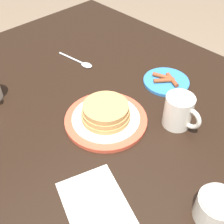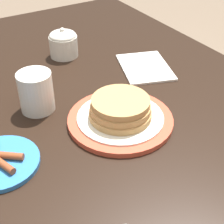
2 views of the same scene
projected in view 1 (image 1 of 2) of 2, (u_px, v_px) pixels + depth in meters
dining_table at (126, 141)px, 0.89m from camera, size 1.48×1.00×0.74m
pancake_plate at (106, 116)px, 0.79m from camera, size 0.24×0.24×0.06m
side_plate_bacon at (166, 81)px, 0.93m from camera, size 0.15×0.15×0.02m
coffee_mug at (179, 111)px, 0.77m from camera, size 0.11×0.08×0.10m
sugar_bowl at (217, 206)px, 0.57m from camera, size 0.08×0.08×0.09m
napkin at (96, 205)px, 0.61m from camera, size 0.21×0.18×0.01m
spoon at (81, 63)px, 1.02m from camera, size 0.16×0.04×0.01m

